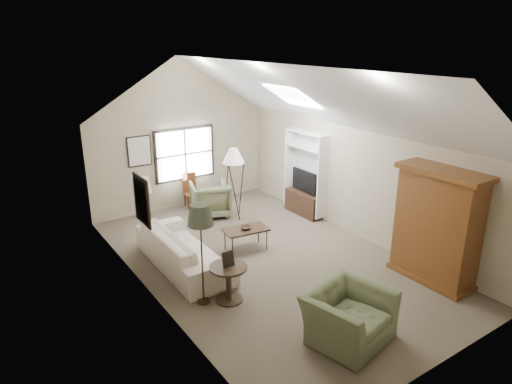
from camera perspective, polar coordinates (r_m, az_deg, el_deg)
room_shell at (r=8.68m, az=1.51°, el=10.64°), size 5.01×8.01×4.00m
window at (r=12.44m, az=-8.88°, el=4.71°), size 1.72×0.08×1.42m
skylight at (r=10.16m, az=4.59°, el=11.88°), size 0.80×1.20×0.52m
wall_art at (r=9.84m, az=-14.25°, el=2.22°), size 1.97×3.71×0.88m
armoire at (r=9.15m, az=21.69°, el=-4.01°), size 0.60×1.50×2.20m
tv_alcove at (r=11.77m, az=6.17°, el=2.49°), size 0.32×1.30×2.10m
media_console at (r=12.02m, az=5.96°, el=-1.41°), size 0.34×1.18×0.60m
tv_panel at (r=11.82m, az=6.06°, el=1.41°), size 0.05×0.90×0.55m
sofa at (r=9.38m, az=-9.03°, el=-7.00°), size 1.09×2.70×0.78m
armchair_near at (r=7.35m, az=11.45°, el=-14.96°), size 1.45×1.33×0.81m
armchair_far at (r=11.89m, az=-5.73°, el=-0.90°), size 1.19×1.21×0.88m
coffee_table at (r=10.02m, az=-1.27°, el=-5.91°), size 1.02×0.65×0.49m
bowl at (r=9.91m, az=-1.29°, el=-4.47°), size 0.26×0.26×0.06m
side_table at (r=8.19m, az=-3.43°, el=-11.33°), size 0.68×0.68×0.67m
side_chair at (r=12.50m, az=-8.06°, el=0.13°), size 0.41×0.41×0.94m
tripod_lamp at (r=11.55m, az=-2.78°, el=1.14°), size 0.61×0.61×1.86m
dark_lamp at (r=7.89m, az=-6.79°, el=-7.72°), size 0.46×0.46×1.87m
tan_lamp at (r=10.13m, az=-13.62°, el=-2.56°), size 0.34×0.34×1.68m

